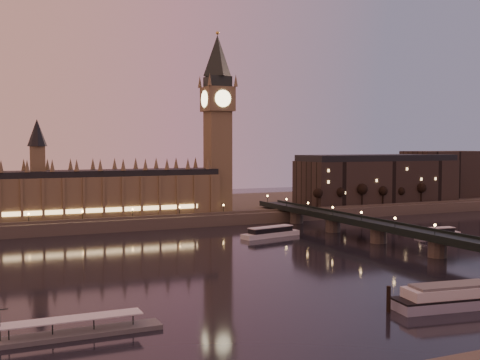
{
  "coord_description": "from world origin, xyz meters",
  "views": [
    {
      "loc": [
        -76.89,
        -203.76,
        45.06
      ],
      "look_at": [
        29.78,
        35.0,
        29.46
      ],
      "focal_mm": 45.0,
      "sensor_mm": 36.0,
      "label": 1
    }
  ],
  "objects_px": {
    "cruise_boat_a": "(271,232)",
    "moored_barge": "(451,297)",
    "pontoon_pier": "(77,331)",
    "cruise_boat_b": "(437,232)"
  },
  "relations": [
    {
      "from": "cruise_boat_a",
      "to": "moored_barge",
      "type": "bearing_deg",
      "value": -108.1
    },
    {
      "from": "cruise_boat_a",
      "to": "pontoon_pier",
      "type": "bearing_deg",
      "value": -146.33
    },
    {
      "from": "cruise_boat_b",
      "to": "moored_barge",
      "type": "distance_m",
      "value": 135.69
    },
    {
      "from": "cruise_boat_a",
      "to": "pontoon_pier",
      "type": "xyz_separation_m",
      "value": [
        -110.5,
        -116.57,
        -1.1
      ]
    },
    {
      "from": "cruise_boat_b",
      "to": "moored_barge",
      "type": "xyz_separation_m",
      "value": [
        -88.48,
        -102.87,
        1.15
      ]
    },
    {
      "from": "moored_barge",
      "to": "cruise_boat_b",
      "type": "bearing_deg",
      "value": 56.94
    },
    {
      "from": "cruise_boat_a",
      "to": "cruise_boat_b",
      "type": "height_order",
      "value": "cruise_boat_a"
    },
    {
      "from": "moored_barge",
      "to": "pontoon_pier",
      "type": "distance_m",
      "value": 99.74
    },
    {
      "from": "cruise_boat_b",
      "to": "moored_barge",
      "type": "relative_size",
      "value": 0.61
    },
    {
      "from": "moored_barge",
      "to": "pontoon_pier",
      "type": "bearing_deg",
      "value": 177.78
    }
  ]
}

